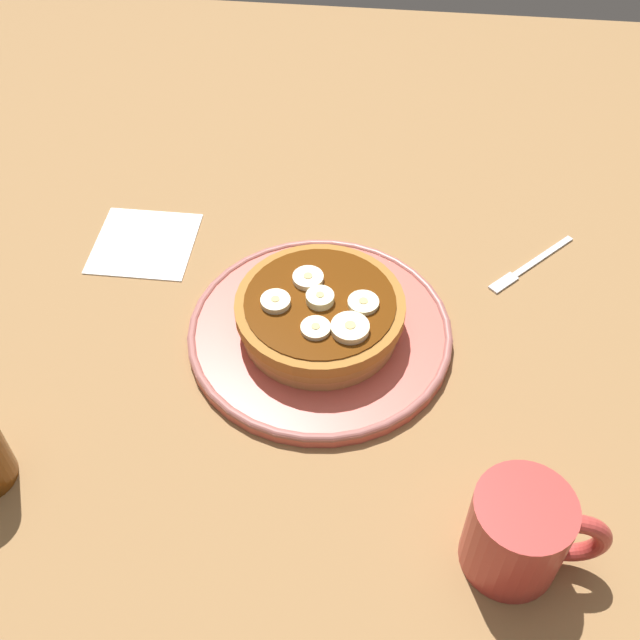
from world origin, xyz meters
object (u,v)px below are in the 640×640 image
Objects in this scene: banana_slice_1 at (363,301)px; banana_slice_3 at (276,302)px; plate at (320,332)px; banana_slice_2 at (308,279)px; banana_slice_4 at (317,329)px; fork at (528,266)px; pancake_stack at (322,314)px; coffee_mug at (521,532)px; banana_slice_0 at (315,300)px; napkin at (145,243)px; banana_slice_5 at (350,328)px.

banana_slice_1 is 8.35cm from banana_slice_3.
plate is 5.59cm from banana_slice_2.
banana_slice_4 is 27.12cm from fork.
pancake_stack is 24.71cm from fork.
fork is at bearing 84.00° from coffee_mug.
pancake_stack is 2.43cm from banana_slice_0.
banana_slice_1 is at bearing 7.68° from banana_slice_3.
banana_slice_0 is at bearing -145.60° from pancake_stack.
banana_slice_0 is 4.59cm from banana_slice_1.
napkin is (-21.08, 11.59, -0.65)cm from plate.
banana_slice_5 reaches higher than napkin.
banana_slice_4 is at bearing -142.85° from fork.
banana_slice_5 is (2.98, -3.51, 2.26)cm from pancake_stack.
fork is at bearing 23.13° from banana_slice_2.
banana_slice_0 is 3.76cm from banana_slice_3.
plate is 9.72× the size of banana_slice_0.
pancake_stack is (0.17, 0.10, 2.50)cm from plate.
napkin is at bearing 151.21° from plate.
pancake_stack is at bearing 129.24° from coffee_mug.
banana_slice_0 reaches higher than fork.
banana_slice_3 is 0.26× the size of napkin.
coffee_mug reaches higher than banana_slice_1.
banana_slice_2 is at bearing 118.85° from plate.
pancake_stack is 5.13cm from banana_slice_5.
banana_slice_5 reaches higher than banana_slice_2.
banana_slice_3 reaches higher than plate.
banana_slice_1 is 0.27× the size of coffee_mug.
napkin is (-16.93, 12.40, -5.37)cm from banana_slice_3.
pancake_stack is 27.91cm from coffee_mug.
banana_slice_5 is at bearing -104.74° from banana_slice_1.
banana_slice_0 is 4.74cm from banana_slice_5.
pancake_stack is 5.41× the size of banana_slice_2.
banana_slice_5 is (4.61, -6.07, 0.07)cm from banana_slice_2.
plate is 5.91cm from banana_slice_4.
banana_slice_3 is at bearing 136.72° from coffee_mug.
napkin is (-21.25, 11.49, -3.15)cm from pancake_stack.
napkin is at bearing 150.07° from banana_slice_0.
banana_slice_0 is 0.25× the size of napkin.
banana_slice_4 is 26.68cm from napkin.
banana_slice_3 reaches higher than pancake_stack.
banana_slice_4 is 3.01cm from banana_slice_5.
banana_slice_3 is at bearing -168.87° from plate.
banana_slice_3 is (-4.15, -0.82, 4.72)cm from plate.
banana_slice_4 is (-3.97, -3.97, -0.01)cm from banana_slice_1.
banana_slice_5 is at bearing -19.56° from banana_slice_3.
coffee_mug reaches higher than plate.
banana_slice_0 is at bearing 130.71° from coffee_mug.
banana_slice_3 is at bearing -172.22° from banana_slice_0.
napkin is at bearing 148.25° from banana_slice_5.
plate is 2.39× the size of napkin.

